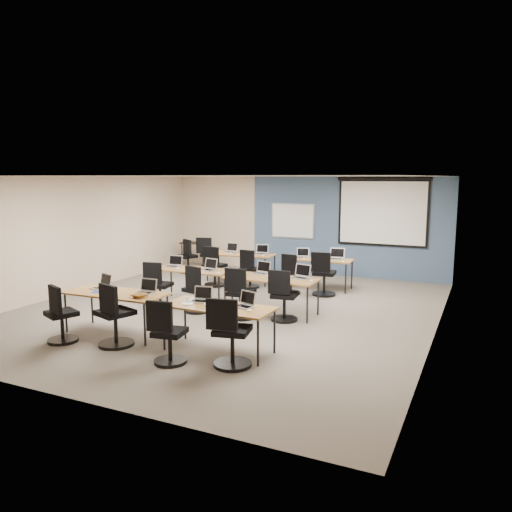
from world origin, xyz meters
The scene contains 58 objects.
floor centered at (0.00, 0.00, 0.00)m, with size 8.00×9.00×0.02m, color #6B6354.
ceiling centered at (0.00, 0.00, 2.70)m, with size 8.00×9.00×0.02m, color white.
wall_back centered at (0.00, 4.50, 1.35)m, with size 8.00×0.04×2.70m, color beige.
wall_front centered at (0.00, -4.50, 1.35)m, with size 8.00×0.04×2.70m, color beige.
wall_left centered at (-4.00, 0.00, 1.35)m, with size 0.04×9.00×2.70m, color beige.
wall_right centered at (4.00, 0.00, 1.35)m, with size 0.04×9.00×2.70m, color beige.
blue_accent_panel centered at (1.25, 4.47, 1.35)m, with size 5.50×0.04×2.70m, color #3D5977.
whiteboard centered at (-0.30, 4.43, 1.45)m, with size 1.28×0.03×0.98m.
projector_screen centered at (2.20, 4.41, 1.89)m, with size 2.40×0.10×1.82m.
training_table_front_left centered at (-1.01, -2.22, 0.69)m, with size 1.81×0.75×0.73m.
training_table_front_right centered at (1.04, -2.27, 0.68)m, with size 1.74×0.72×0.73m.
training_table_mid_left centered at (-0.95, 0.19, 0.68)m, with size 1.68×0.70×0.73m.
training_table_mid_right centered at (0.92, 0.07, 0.69)m, with size 1.85×0.77×0.73m.
training_table_back_left centered at (-1.02, 2.58, 0.68)m, with size 1.76×0.73×0.73m.
training_table_back_right centered at (1.04, 2.63, 0.68)m, with size 1.66×0.69×0.73m.
laptop_0 centered at (-1.41, -2.09, 0.79)m, with size 0.34×0.29×0.26m.
mouse_0 centered at (-1.19, -2.23, 0.74)m, with size 0.07×0.11×0.04m, color white.
task_chair_0 centered at (-1.50, -2.99, 0.40)m, with size 0.53×0.50×0.98m.
laptop_1 centered at (-0.50, -2.05, 0.79)m, with size 0.32×0.27×0.24m.
mouse_1 centered at (-0.39, -2.36, 0.74)m, with size 0.06×0.10×0.04m, color white.
task_chair_1 centered at (-0.59, -2.76, 0.43)m, with size 0.59×0.57×1.05m.
laptop_2 centered at (0.64, -2.13, 0.79)m, with size 0.30×0.26×0.23m.
mouse_2 centered at (0.83, -2.29, 0.74)m, with size 0.06×0.10×0.04m, color white.
task_chair_2 centered at (0.62, -3.04, 0.40)m, with size 0.48×0.48×0.97m.
laptop_3 centered at (1.43, -2.13, 0.79)m, with size 0.30×0.25×0.23m.
mouse_3 centered at (1.60, -2.35, 0.74)m, with size 0.06×0.09×0.03m, color white.
task_chair_3 centered at (1.50, -2.76, 0.43)m, with size 0.55×0.55×1.03m.
laptop_4 centered at (-1.52, 0.29, 0.79)m, with size 0.32×0.27×0.24m.
mouse_4 centered at (-1.28, 0.09, 0.74)m, with size 0.06×0.10×0.04m, color white.
task_chair_4 centered at (-1.37, -0.51, 0.40)m, with size 0.50×0.50×0.98m.
laptop_5 centered at (-0.59, 0.24, 0.79)m, with size 0.32×0.27×0.24m.
mouse_5 centered at (-0.25, 0.02, 0.74)m, with size 0.06×0.09×0.03m, color white.
task_chair_5 centered at (-0.48, -0.49, 0.40)m, with size 0.48×0.48×0.96m.
laptop_6 centered at (0.58, 0.38, 0.79)m, with size 0.32×0.28×0.25m.
mouse_6 centered at (0.80, 0.15, 0.74)m, with size 0.05×0.09×0.03m, color white.
task_chair_6 centered at (0.51, -0.50, 0.41)m, with size 0.52×0.52×1.00m.
laptop_7 centered at (1.46, 0.29, 0.80)m, with size 0.35×0.30×0.26m.
mouse_7 centered at (1.75, 0.07, 0.74)m, with size 0.06×0.10×0.04m, color white.
task_chair_7 centered at (1.32, -0.31, 0.41)m, with size 0.51×0.51×0.99m.
laptop_8 centered at (-1.35, 2.66, 0.79)m, with size 0.33×0.28×0.25m.
mouse_8 centered at (-1.24, 2.48, 0.74)m, with size 0.06×0.09×0.03m, color white.
task_chair_8 centered at (-1.37, 1.79, 0.42)m, with size 0.53×0.53×1.01m.
laptop_9 centered at (-0.52, 2.75, 0.79)m, with size 0.32×0.27×0.24m.
mouse_9 centered at (-0.33, 2.51, 0.74)m, with size 0.05×0.09×0.03m, color white.
task_chair_9 centered at (-0.48, 1.98, 0.39)m, with size 0.47×0.47×0.95m.
laptop_10 centered at (0.62, 2.66, 0.79)m, with size 0.30×0.26×0.23m.
mouse_10 centered at (0.74, 2.47, 0.74)m, with size 0.06×0.10×0.04m, color white.
task_chair_10 centered at (0.66, 1.79, 0.39)m, with size 0.46×0.46×0.95m.
laptop_11 centered at (1.45, 2.78, 0.80)m, with size 0.35×0.30×0.26m.
mouse_11 centered at (1.71, 2.45, 0.74)m, with size 0.06×0.09×0.03m, color white.
task_chair_11 centered at (1.39, 1.98, 0.42)m, with size 0.54×0.54×1.02m.
blue_mousepad centered at (-1.29, -2.31, 0.73)m, with size 0.23×0.19×0.01m, color navy.
snack_bowl centered at (-0.41, -2.34, 0.76)m, with size 0.28×0.28×0.07m, color brown.
snack_plate centered at (0.55, -2.38, 0.74)m, with size 0.17×0.17×0.01m, color white.
coffee_cup centered at (0.50, -2.30, 0.77)m, with size 0.06×0.06×0.06m, color silver.
utility_table centered at (-3.19, 3.87, 0.65)m, with size 0.85×0.47×0.75m.
spare_chair_a centered at (-2.38, 3.25, 0.42)m, with size 0.55×0.54×1.02m.
spare_chair_b centered at (-2.90, 2.99, 0.40)m, with size 0.53×0.48×0.97m.
Camera 1 is at (4.70, -8.75, 2.69)m, focal length 35.00 mm.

